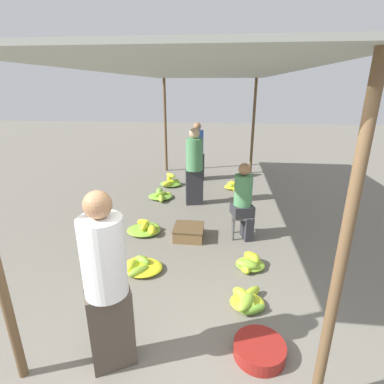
# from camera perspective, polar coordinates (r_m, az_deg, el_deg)

# --- Properties ---
(canopy_post_front_right) EXTENTS (0.08, 0.08, 2.70)m
(canopy_post_front_right) POSITION_cam_1_polar(r_m,az_deg,el_deg) (2.33, 26.44, -12.32)
(canopy_post_front_right) COLOR brown
(canopy_post_front_right) RESTS_ON ground
(canopy_post_back_left) EXTENTS (0.08, 0.08, 2.70)m
(canopy_post_back_left) POSITION_cam_1_polar(r_m,az_deg,el_deg) (9.13, -5.10, 12.32)
(canopy_post_back_left) COLOR brown
(canopy_post_back_left) RESTS_ON ground
(canopy_post_back_right) EXTENTS (0.08, 0.08, 2.70)m
(canopy_post_back_right) POSITION_cam_1_polar(r_m,az_deg,el_deg) (9.00, 11.56, 11.90)
(canopy_post_back_right) COLOR brown
(canopy_post_back_right) RESTS_ON ground
(canopy_tarp) EXTENTS (2.97, 7.44, 0.04)m
(canopy_tarp) POSITION_cam_1_polar(r_m,az_deg,el_deg) (5.39, 1.26, 21.96)
(canopy_tarp) COLOR #9EA399
(canopy_tarp) RESTS_ON canopy_post_front_left
(vendor_foreground) EXTENTS (0.50, 0.50, 1.74)m
(vendor_foreground) POSITION_cam_1_polar(r_m,az_deg,el_deg) (2.78, -15.99, -16.28)
(vendor_foreground) COLOR #4C4238
(vendor_foreground) RESTS_ON ground
(stool) EXTENTS (0.34, 0.34, 0.42)m
(stool) POSITION_cam_1_polar(r_m,az_deg,el_deg) (5.22, 9.40, -5.10)
(stool) COLOR #4C4C4C
(stool) RESTS_ON ground
(vendor_seated) EXTENTS (0.42, 0.42, 1.32)m
(vendor_seated) POSITION_cam_1_polar(r_m,az_deg,el_deg) (5.08, 9.84, -1.54)
(vendor_seated) COLOR #2D2D33
(vendor_seated) RESTS_ON ground
(basin_black) EXTENTS (0.51, 0.51, 0.14)m
(basin_black) POSITION_cam_1_polar(r_m,az_deg,el_deg) (3.37, 12.72, -27.23)
(basin_black) COLOR maroon
(basin_black) RESTS_ON ground
(banana_pile_left_0) EXTENTS (0.60, 0.53, 0.19)m
(banana_pile_left_0) POSITION_cam_1_polar(r_m,az_deg,el_deg) (5.49, -8.84, -6.89)
(banana_pile_left_0) COLOR yellow
(banana_pile_left_0) RESTS_ON ground
(banana_pile_left_1) EXTENTS (0.56, 0.57, 0.34)m
(banana_pile_left_1) POSITION_cam_1_polar(r_m,az_deg,el_deg) (7.90, -4.10, 1.92)
(banana_pile_left_1) COLOR #CDD627
(banana_pile_left_1) RESTS_ON ground
(banana_pile_left_2) EXTENTS (0.56, 0.65, 0.22)m
(banana_pile_left_2) POSITION_cam_1_polar(r_m,az_deg,el_deg) (7.04, -5.93, -0.67)
(banana_pile_left_2) COLOR #76B337
(banana_pile_left_2) RESTS_ON ground
(banana_pile_left_3) EXTENTS (0.57, 0.57, 0.18)m
(banana_pile_left_3) POSITION_cam_1_polar(r_m,az_deg,el_deg) (4.45, -9.78, -13.85)
(banana_pile_left_3) COLOR #86BA34
(banana_pile_left_3) RESTS_ON ground
(banana_pile_right_0) EXTENTS (0.43, 0.57, 0.19)m
(banana_pile_right_0) POSITION_cam_1_polar(r_m,az_deg,el_deg) (3.88, 10.46, -19.55)
(banana_pile_right_0) COLOR #8BBC33
(banana_pile_right_0) RESTS_ON ground
(banana_pile_right_1) EXTENTS (0.43, 0.58, 0.22)m
(banana_pile_right_1) POSITION_cam_1_polar(r_m,az_deg,el_deg) (7.71, 7.72, 1.19)
(banana_pile_right_1) COLOR yellow
(banana_pile_right_1) RESTS_ON ground
(banana_pile_right_2) EXTENTS (0.45, 0.50, 0.18)m
(banana_pile_right_2) POSITION_cam_1_polar(r_m,az_deg,el_deg) (4.53, 10.85, -13.08)
(banana_pile_right_2) COLOR #BED02A
(banana_pile_right_2) RESTS_ON ground
(crate_near) EXTENTS (0.51, 0.51, 0.22)m
(crate_near) POSITION_cam_1_polar(r_m,az_deg,el_deg) (5.22, -0.62, -7.66)
(crate_near) COLOR brown
(crate_near) RESTS_ON ground
(shopper_walking_mid) EXTENTS (0.42, 0.42, 1.68)m
(shopper_walking_mid) POSITION_cam_1_polar(r_m,az_deg,el_deg) (6.45, 0.45, 4.99)
(shopper_walking_mid) COLOR #2D2D33
(shopper_walking_mid) RESTS_ON ground
(shopper_walking_far) EXTENTS (0.44, 0.44, 1.58)m
(shopper_walking_far) POSITION_cam_1_polar(r_m,az_deg,el_deg) (8.26, 1.00, 7.88)
(shopper_walking_far) COLOR #2D2D33
(shopper_walking_far) RESTS_ON ground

